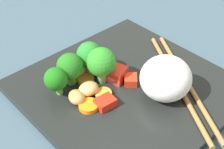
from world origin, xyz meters
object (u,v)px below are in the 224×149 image
Objects in this scene: carrot_slice_3 at (86,79)px; chopstick_pair at (182,83)px; broccoli_floret_0 at (90,56)px; rice_mound at (166,78)px; square_plate at (127,88)px.

carrot_slice_3 is 14.71cm from chopstick_pair.
carrot_slice_3 is (0.81, -1.76, -3.16)cm from broccoli_floret_0.
rice_mound is 12.02cm from broccoli_floret_0.
carrot_slice_3 is at bearing -145.03° from square_plate.
chopstick_pair is (0.55, 3.81, -2.81)cm from rice_mound.
square_plate is 8.37cm from chopstick_pair.
carrot_slice_3 is (-5.31, -3.71, 0.87)cm from square_plate.
rice_mound reaches higher than chopstick_pair.
broccoli_floret_0 is 14.59cm from chopstick_pair.
carrot_slice_3 is 0.12× the size of chopstick_pair.
carrot_slice_3 is at bearing -65.34° from broccoli_floret_0.
square_plate is at bearing 34.97° from carrot_slice_3.
broccoli_floret_0 reaches higher than carrot_slice_3.
broccoli_floret_0 is at bearing 67.68° from chopstick_pair.
rice_mound is at bearing 29.54° from carrot_slice_3.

